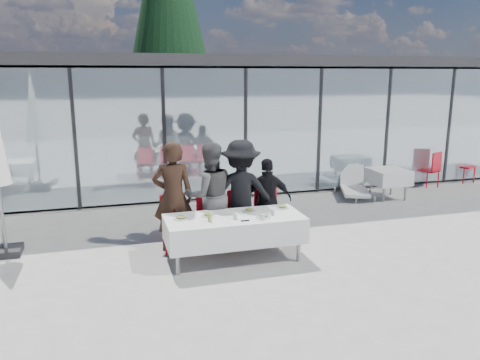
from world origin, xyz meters
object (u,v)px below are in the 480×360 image
diner_d (268,200)px  diner_b (210,195)px  diner_chair_c (240,214)px  plate_c (250,210)px  diner_chair_a (174,220)px  diner_chair_d (267,212)px  plate_extra (264,216)px  spare_table_right (388,177)px  dining_table (234,229)px  plate_d (282,207)px  lounger (354,186)px  folded_eyeglasses (245,221)px  diner_c (241,192)px  diner_a (173,197)px  juice_bottle (210,217)px  spare_chair_a (462,163)px  plate_b (209,215)px  plate_a (181,218)px  diner_chair_b (210,217)px  spare_chair_b (432,168)px

diner_d → diner_b: bearing=5.6°
diner_chair_c → plate_c: 0.61m
diner_chair_a → diner_chair_d: 1.73m
plate_extra → spare_table_right: plate_extra is taller
dining_table → diner_chair_c: bearing=66.9°
plate_d → lounger: bearing=43.9°
dining_table → spare_table_right: 5.42m
diner_chair_c → plate_extra: bearing=-82.7°
diner_b → folded_eyeglasses: (0.35, -1.03, -0.18)m
plate_extra → diner_d: bearing=66.9°
diner_c → folded_eyeglasses: bearing=90.1°
diner_a → diner_c: (1.21, 0.00, -0.01)m
diner_d → lounger: diner_d is taller
diner_chair_a → diner_chair_c: bearing=0.0°
diner_d → juice_bottle: diner_d is taller
diner_chair_d → spare_chair_a: bearing=23.5°
plate_c → diner_c: bearing=90.2°
lounger → diner_b: bearing=-149.9°
diner_b → spare_chair_a: bearing=-161.7°
diner_chair_d → plate_d: bearing=-80.1°
folded_eyeglasses → lounger: folded_eyeglasses is taller
diner_chair_c → lounger: bearing=33.6°
diner_d → plate_d: bearing=105.8°
plate_extra → plate_d: bearing=40.2°
dining_table → plate_b: 0.49m
diner_d → plate_a: 1.82m
plate_a → plate_d: size_ratio=1.00×
diner_chair_a → diner_chair_d: size_ratio=1.00×
diner_c → juice_bottle: diner_c is taller
spare_chair_a → plate_c: bearing=-154.4°
diner_b → lounger: 4.98m
diner_d → diner_chair_a: bearing=5.0°
diner_d → plate_a: diner_d is taller
diner_b → diner_d: bearing=177.6°
plate_d → plate_extra: (-0.49, -0.41, 0.00)m
plate_a → diner_chair_b: bearing=46.8°
plate_extra → plate_b: bearing=159.7°
plate_a → plate_b: size_ratio=1.00×
dining_table → diner_d: (0.83, 0.73, 0.23)m
diner_c → dining_table: bearing=78.8°
diner_c → spare_chair_b: (6.20, 2.70, -0.41)m
diner_b → plate_c: bearing=134.0°
diner_chair_d → spare_chair_b: same height
diner_a → folded_eyeglasses: (0.99, -1.03, -0.21)m
juice_bottle → lounger: juice_bottle is taller
diner_a → plate_extra: size_ratio=7.92×
diner_chair_d → spare_table_right: size_ratio=1.13×
diner_b → spare_chair_b: diner_b is taller
plate_c → folded_eyeglasses: bearing=-115.0°
diner_chair_c → juice_bottle: size_ratio=6.76×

